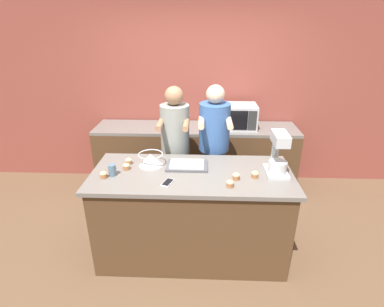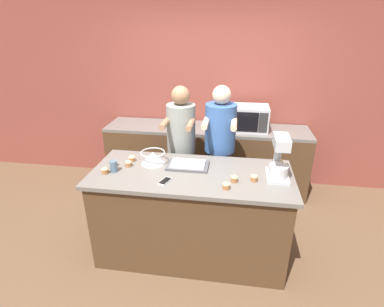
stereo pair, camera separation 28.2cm
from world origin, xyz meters
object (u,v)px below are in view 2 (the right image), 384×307
Objects in this scene: microwave_oven at (247,118)px; cupcake_1 at (254,178)px; person_right at (219,154)px; baking_tray at (188,165)px; cupcake_2 at (226,186)px; cupcake_0 at (114,163)px; cupcake_7 at (129,163)px; person_left at (181,152)px; drinking_glass at (114,166)px; cupcake_4 at (280,162)px; mixing_bowl at (153,157)px; cupcake_5 at (132,158)px; cupcake_3 at (105,170)px; cell_phone at (165,181)px; cupcake_6 at (234,178)px; stand_mixer at (279,160)px.

microwave_oven reaches higher than cupcake_1.
person_right reaches higher than baking_tray.
baking_tray is 0.73× the size of microwave_oven.
microwave_oven reaches higher than cupcake_2.
cupcake_0 is 1.00× the size of cupcake_7.
drinking_glass is (-0.52, -0.74, 0.14)m from person_left.
person_right is 0.73m from cupcake_4.
cupcake_7 is (-0.59, -0.08, 0.01)m from baking_tray.
person_left is 2.96× the size of microwave_oven.
mixing_bowl is 0.86m from cupcake_2.
cupcake_2 is (0.56, -0.91, 0.12)m from person_left.
cupcake_7 is at bearing -124.47° from person_left.
mixing_bowl reaches higher than cupcake_5.
cupcake_5 is at bearing -130.99° from person_left.
cupcake_3 and cupcake_7 have the same top height.
cell_phone is 2.42× the size of cupcake_1.
person_right is 1.22m from drinking_glass.
microwave_oven is at bearing 46.37° from cupcake_5.
mixing_bowl is 0.49m from cupcake_3.
mixing_bowl is 3.79× the size of cupcake_3.
mixing_bowl is at bearing 120.03° from cell_phone.
drinking_glass is 1.66× the size of cupcake_6.
stand_mixer is at bearing -79.37° from microwave_oven.
person_left is at bearing 47.98° from cupcake_0.
person_right reaches higher than cell_phone.
microwave_oven reaches higher than drinking_glass.
person_right is 25.25× the size of cupcake_0.
mixing_bowl is 0.25m from cupcake_7.
cupcake_1 and cupcake_5 have the same top height.
drinking_glass is 1.66× the size of cupcake_1.
stand_mixer is 6.21× the size of cupcake_7.
person_right is at bearing 132.06° from stand_mixer.
microwave_oven is 8.45× the size of cupcake_5.
baking_tray is at bearing 152.40° from cupcake_6.
cupcake_3 is 1.22m from cupcake_6.
person_right reaches higher than cupcake_2.
cupcake_0 reaches higher than baking_tray.
cupcake_1 is at bearing -42.27° from person_left.
baking_tray is 0.52m from cupcake_6.
stand_mixer reaches higher than microwave_oven.
cupcake_0 is at bearing -173.87° from cupcake_7.
cupcake_5 is 0.12m from cupcake_7.
person_left is 10.34× the size of cell_phone.
cupcake_1 is 1.00× the size of cupcake_2.
cupcake_6 is at bearing -18.15° from mixing_bowl.
cell_phone is at bearing -30.42° from cupcake_7.
cupcake_1 is (-0.21, -0.10, -0.15)m from stand_mixer.
cupcake_0 is (-0.04, 0.11, -0.02)m from drinking_glass.
person_left reaches higher than stand_mixer.
person_right is 0.89m from stand_mixer.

